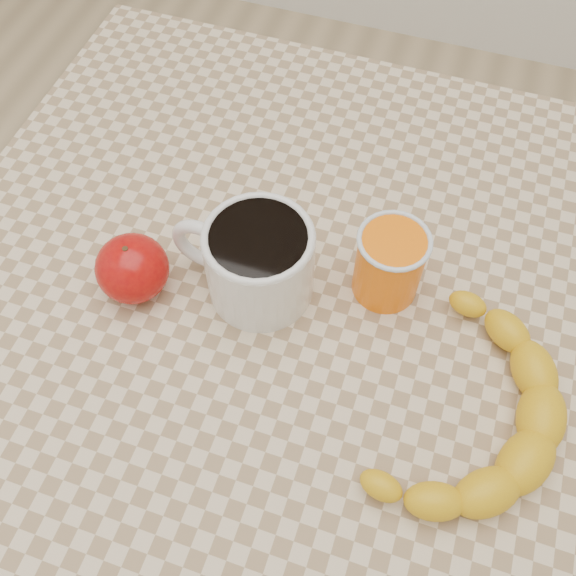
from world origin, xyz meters
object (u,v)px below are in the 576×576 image
(apple, at_px, (132,268))
(banana, at_px, (469,413))
(table, at_px, (288,336))
(orange_juice_glass, at_px, (389,263))
(coffee_mug, at_px, (257,259))

(apple, distance_m, banana, 0.36)
(apple, bearing_deg, banana, -6.35)
(apple, bearing_deg, table, 13.32)
(table, height_order, orange_juice_glass, orange_juice_glass)
(table, distance_m, banana, 0.24)
(coffee_mug, height_order, apple, coffee_mug)
(orange_juice_glass, xyz_separation_m, apple, (-0.25, -0.08, -0.01))
(table, xyz_separation_m, banana, (0.20, -0.08, 0.11))
(table, xyz_separation_m, orange_juice_glass, (0.09, 0.05, 0.13))
(coffee_mug, xyz_separation_m, apple, (-0.12, -0.04, -0.02))
(banana, bearing_deg, orange_juice_glass, 152.08)
(coffee_mug, distance_m, orange_juice_glass, 0.13)
(coffee_mug, relative_size, orange_juice_glass, 1.83)
(orange_juice_glass, height_order, apple, orange_juice_glass)
(coffee_mug, height_order, orange_juice_glass, coffee_mug)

